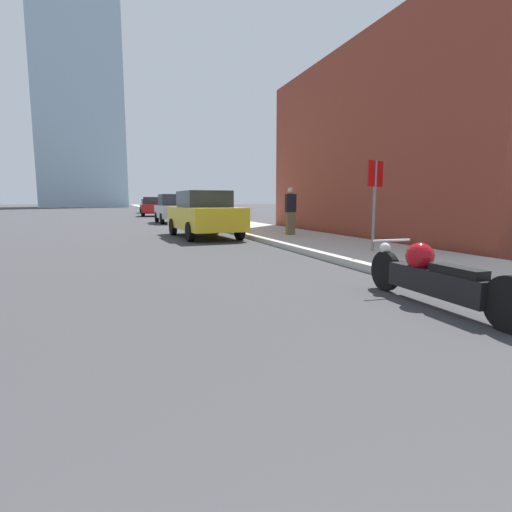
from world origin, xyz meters
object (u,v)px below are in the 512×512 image
Objects in this scene: motorcycle at (433,276)px; parked_car_silver at (173,209)px; stop_sign at (375,190)px; pedestrian at (291,211)px; parked_car_red at (153,207)px; parked_car_green at (149,206)px; parked_car_yellow at (204,214)px.

parked_car_silver reaches higher than motorcycle.
stop_sign reaches higher than pedestrian.
stop_sign is (2.49, -17.07, 0.73)m from parked_car_silver.
parked_car_red reaches higher than motorcycle.
parked_car_green is at bearing 93.92° from pedestrian.
parked_car_yellow is 22.83m from parked_car_red.
motorcycle is at bearing -116.08° from stop_sign.
motorcycle is 1.58× the size of pedestrian.
pedestrian is (2.55, -12.09, 0.14)m from parked_car_silver.
parked_car_green is (0.36, 10.42, -0.06)m from parked_car_red.
parked_car_silver is (-0.48, 21.18, 0.48)m from motorcycle.
motorcycle is 4.73m from stop_sign.
stop_sign reaches higher than parked_car_green.
parked_car_yellow reaches higher than parked_car_green.
parked_car_green is at bearing 85.41° from parked_car_yellow.
motorcycle is 0.63× the size of parked_car_red.
parked_car_red reaches higher than parked_car_green.
stop_sign reaches higher than motorcycle.
motorcycle is at bearing -102.79° from pedestrian.
motorcycle is 0.60× the size of parked_car_green.
parked_car_silver is 17.27m from stop_sign.
motorcycle is 43.98m from parked_car_green.
parked_car_red is 2.52× the size of pedestrian.
parked_car_red is at bearing 92.34° from motorcycle.
parked_car_silver is 12.36m from pedestrian.
parked_car_green is 34.97m from pedestrian.
parked_car_yellow is 33.24m from parked_car_green.
pedestrian is at bearing 89.40° from stop_sign.
parked_car_silver is 0.88× the size of parked_car_green.
parked_car_red is at bearing 95.23° from stop_sign.
parked_car_red is at bearing 88.87° from parked_car_silver.
parked_car_red is 10.42m from parked_car_green.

